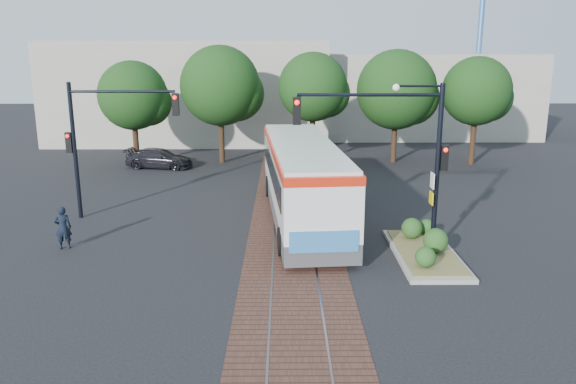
# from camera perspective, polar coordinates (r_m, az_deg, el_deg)

# --- Properties ---
(ground) EXTENTS (120.00, 120.00, 0.00)m
(ground) POSITION_cam_1_polar(r_m,az_deg,el_deg) (21.54, 0.54, -5.61)
(ground) COLOR black
(ground) RESTS_ON ground
(trackbed) EXTENTS (3.60, 40.00, 0.02)m
(trackbed) POSITION_cam_1_polar(r_m,az_deg,el_deg) (25.34, 0.39, -2.53)
(trackbed) COLOR #543026
(trackbed) RESTS_ON ground
(tree_row) EXTENTS (26.40, 5.60, 7.67)m
(tree_row) POSITION_cam_1_polar(r_m,az_deg,el_deg) (36.80, 2.05, 10.36)
(tree_row) COLOR #382314
(tree_row) RESTS_ON ground
(warehouses) EXTENTS (40.00, 13.00, 8.00)m
(warehouses) POSITION_cam_1_polar(r_m,az_deg,el_deg) (49.14, -0.63, 10.12)
(warehouses) COLOR #ADA899
(warehouses) RESTS_ON ground
(crane) EXTENTS (8.00, 0.50, 18.00)m
(crane) POSITION_cam_1_polar(r_m,az_deg,el_deg) (57.40, 19.10, 17.03)
(crane) COLOR #3F72B2
(crane) RESTS_ON ground
(city_bus) EXTENTS (3.74, 12.98, 3.43)m
(city_bus) POSITION_cam_1_polar(r_m,az_deg,el_deg) (24.70, 1.47, 1.59)
(city_bus) COLOR #434346
(city_bus) RESTS_ON ground
(traffic_island) EXTENTS (2.20, 5.20, 1.13)m
(traffic_island) POSITION_cam_1_polar(r_m,az_deg,el_deg) (21.22, 13.77, -5.40)
(traffic_island) COLOR gray
(traffic_island) RESTS_ON ground
(signal_pole_main) EXTENTS (5.49, 0.46, 6.00)m
(signal_pole_main) POSITION_cam_1_polar(r_m,az_deg,el_deg) (20.15, 11.69, 4.93)
(signal_pole_main) COLOR black
(signal_pole_main) RESTS_ON ground
(signal_pole_left) EXTENTS (4.99, 0.34, 6.00)m
(signal_pole_left) POSITION_cam_1_polar(r_m,az_deg,el_deg) (25.78, -18.63, 5.80)
(signal_pole_left) COLOR black
(signal_pole_left) RESTS_ON ground
(officer) EXTENTS (0.70, 0.57, 1.66)m
(officer) POSITION_cam_1_polar(r_m,az_deg,el_deg) (22.76, -21.89, -3.37)
(officer) COLOR black
(officer) RESTS_ON ground
(parked_car) EXTENTS (4.48, 2.43, 1.23)m
(parked_car) POSITION_cam_1_polar(r_m,az_deg,el_deg) (36.76, -12.95, 3.35)
(parked_car) COLOR black
(parked_car) RESTS_ON ground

